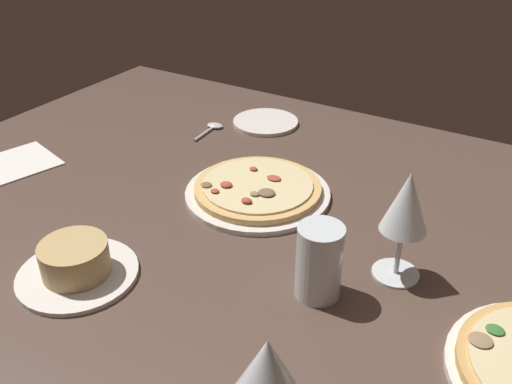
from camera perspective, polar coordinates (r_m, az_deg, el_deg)
dining_table at (r=100.78cm, az=-0.18°, el=-3.54°), size 150.00×110.00×4.00cm
pizza_main at (r=105.42cm, az=0.16°, el=0.20°), size 27.52×27.52×3.39cm
ramekin_on_saucer at (r=89.16cm, az=-17.93°, el=-7.00°), size 18.36×18.36×5.91cm
wine_glass_far at (r=57.60cm, az=1.14°, el=-18.26°), size 7.69×7.69×16.05cm
wine_glass_near at (r=82.31cm, az=15.11°, el=-1.36°), size 7.24×7.24×17.84cm
water_glass at (r=80.83cm, az=6.43°, el=-7.56°), size 6.73×6.73×11.52cm
side_plate at (r=135.82cm, az=0.99°, el=7.15°), size 15.71×15.71×0.90cm
paper_menu at (r=127.25cm, az=-23.78°, el=2.53°), size 18.57×20.72×0.30cm
spoon at (r=133.25cm, az=-4.50°, el=6.58°), size 4.18×10.52×1.00cm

